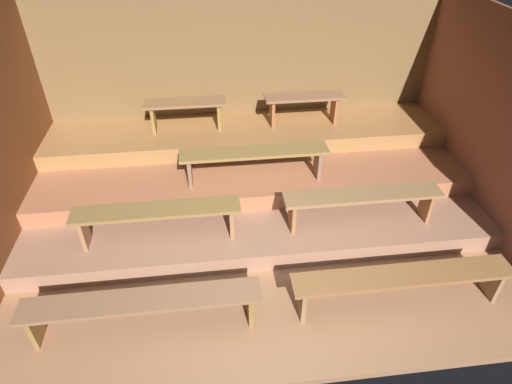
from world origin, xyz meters
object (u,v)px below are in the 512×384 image
bench_upper_left (185,108)px  bench_upper_right (304,102)px  bench_lower_right (362,199)px  bench_middle_center (255,156)px  bench_floor_right (402,279)px  bench_lower_left (157,214)px  bench_floor_left (142,304)px

bench_upper_left → bench_upper_right: (1.89, 0.00, 0.00)m
bench_lower_right → bench_middle_center: (-1.32, 0.82, 0.25)m
bench_floor_right → bench_lower_left: size_ratio=1.21×
bench_floor_left → bench_upper_left: (0.48, 3.20, 0.71)m
bench_floor_left → bench_upper_left: bench_upper_left is taller
bench_lower_left → bench_upper_right: bearing=41.6°
bench_upper_right → bench_lower_right: bearing=-79.5°
bench_floor_left → bench_floor_right: 2.86m
bench_floor_left → bench_upper_right: (2.37, 3.20, 0.71)m
bench_upper_right → bench_lower_left: bearing=-138.4°
bench_floor_left → bench_middle_center: (1.43, 2.01, 0.49)m
bench_floor_right → bench_middle_center: bearing=125.3°
bench_upper_right → bench_upper_left: bearing=180.0°
bench_floor_right → bench_upper_left: (-2.37, 3.20, 0.71)m
bench_upper_left → bench_lower_right: bearing=-41.6°
bench_floor_right → bench_lower_right: size_ratio=1.21×
bench_floor_right → bench_lower_left: 3.01m
bench_lower_left → bench_middle_center: 1.58m
bench_upper_left → bench_upper_right: same height
bench_floor_left → bench_middle_center: 2.52m
bench_upper_left → bench_floor_right: bearing=-53.4°
bench_floor_right → bench_middle_center: 2.51m
bench_floor_left → bench_lower_right: size_ratio=1.21×
bench_middle_center → bench_upper_left: bench_upper_left is taller
bench_middle_center → bench_upper_right: 1.53m
bench_middle_center → bench_floor_left: bearing=-125.5°
bench_floor_right → bench_lower_right: 1.22m
bench_lower_left → bench_middle_center: bearing=31.8°
bench_lower_right → bench_upper_right: (-0.37, 2.01, 0.47)m
bench_floor_left → bench_lower_left: 1.22m
bench_floor_left → bench_middle_center: bench_middle_center is taller
bench_lower_right → bench_upper_right: bearing=100.5°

